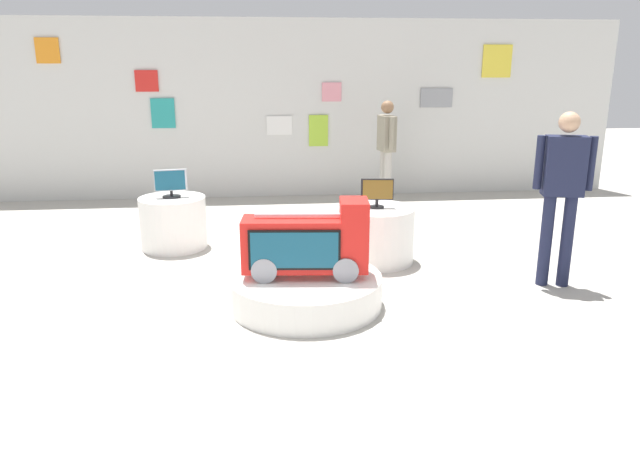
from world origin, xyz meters
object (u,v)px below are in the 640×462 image
main_display_pedestal (306,290)px  shopper_browsing_near_truck (387,144)px  tv_on_center_rear (171,183)px  novelty_firetruck_tv (308,245)px  display_pedestal_left_rear (376,235)px  shopper_browsing_rear (563,186)px  display_pedestal_center_rear (174,222)px  tv_on_left_rear (377,192)px

main_display_pedestal → shopper_browsing_near_truck: size_ratio=0.87×
tv_on_center_rear → shopper_browsing_near_truck: 3.71m
tv_on_center_rear → shopper_browsing_near_truck: size_ratio=0.24×
main_display_pedestal → novelty_firetruck_tv: (0.02, -0.01, 0.44)m
display_pedestal_left_rear → tv_on_center_rear: 2.53m
shopper_browsing_rear → novelty_firetruck_tv: bearing=-173.5°
display_pedestal_center_rear → shopper_browsing_near_truck: bearing=34.3°
main_display_pedestal → tv_on_left_rear: size_ratio=3.92×
shopper_browsing_rear → display_pedestal_left_rear: bearing=150.5°
novelty_firetruck_tv → shopper_browsing_near_truck: bearing=68.9°
tv_on_left_rear → shopper_browsing_rear: 1.91m
main_display_pedestal → display_pedestal_left_rear: size_ratio=1.66×
main_display_pedestal → display_pedestal_left_rear: display_pedestal_left_rear is taller
main_display_pedestal → shopper_browsing_rear: bearing=6.3°
display_pedestal_center_rear → shopper_browsing_rear: bearing=-23.1°
display_pedestal_center_rear → shopper_browsing_rear: 4.42m
main_display_pedestal → tv_on_center_rear: tv_on_center_rear is taller
main_display_pedestal → shopper_browsing_near_truck: bearing=68.6°
display_pedestal_left_rear → shopper_browsing_rear: (1.65, -0.94, 0.72)m
shopper_browsing_near_truck → shopper_browsing_rear: 3.92m
main_display_pedestal → display_pedestal_center_rear: 2.48m
novelty_firetruck_tv → tv_on_center_rear: bearing=126.6°
main_display_pedestal → display_pedestal_center_rear: (-1.46, 1.99, 0.17)m
display_pedestal_center_rear → shopper_browsing_rear: (4.01, -1.71, 0.72)m
main_display_pedestal → tv_on_left_rear: (0.90, 1.21, 0.67)m
display_pedestal_center_rear → novelty_firetruck_tv: bearing=-53.5°
tv_on_center_rear → tv_on_left_rear: bearing=-18.2°
display_pedestal_left_rear → novelty_firetruck_tv: bearing=-125.6°
shopper_browsing_near_truck → shopper_browsing_rear: bearing=-76.0°
tv_on_center_rear → main_display_pedestal: bearing=-53.7°
display_pedestal_left_rear → shopper_browsing_near_truck: size_ratio=0.52×
novelty_firetruck_tv → tv_on_left_rear: (0.88, 1.22, 0.23)m
display_pedestal_left_rear → display_pedestal_center_rear: (-2.36, 0.78, 0.00)m
tv_on_center_rear → shopper_browsing_rear: shopper_browsing_rear is taller
novelty_firetruck_tv → display_pedestal_left_rear: bearing=54.4°
display_pedestal_center_rear → shopper_browsing_rear: shopper_browsing_rear is taller
main_display_pedestal → display_pedestal_left_rear: bearing=53.5°
display_pedestal_left_rear → tv_on_center_rear: bearing=161.8°
tv_on_left_rear → display_pedestal_center_rear: (-2.36, 0.78, -0.50)m
tv_on_left_rear → shopper_browsing_near_truck: 2.96m
tv_on_center_rear → shopper_browsing_near_truck: (3.07, 2.09, 0.16)m
main_display_pedestal → tv_on_left_rear: bearing=53.4°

